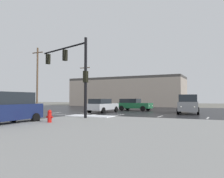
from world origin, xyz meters
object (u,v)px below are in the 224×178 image
at_px(utility_pole_distant, 85,84).
at_px(fire_hydrant, 50,116).
at_px(suv_navy, 5,108).
at_px(traffic_signal_mast, 72,66).
at_px(utility_pole_far, 37,77).
at_px(sedan_silver, 102,105).
at_px(sedan_green, 134,104).
at_px(suv_grey, 188,104).

bearing_deg(utility_pole_distant, fire_hydrant, -61.66).
distance_m(suv_navy, utility_pole_distant, 30.74).
bearing_deg(traffic_signal_mast, utility_pole_distant, -41.11).
height_order(suv_navy, utility_pole_far, utility_pole_far).
distance_m(fire_hydrant, sedan_silver, 12.57).
xyz_separation_m(sedan_green, utility_pole_distant, (-13.30, 8.71, 3.55)).
bearing_deg(sedan_green, fire_hydrant, -82.50).
relative_size(suv_grey, utility_pole_distant, 0.59).
xyz_separation_m(traffic_signal_mast, suv_navy, (-0.80, -5.88, -3.28)).
relative_size(sedan_green, utility_pole_distant, 0.55).
relative_size(fire_hydrant, utility_pole_distant, 0.09).
distance_m(traffic_signal_mast, fire_hydrant, 5.96).
xyz_separation_m(sedan_green, utility_pole_far, (-16.93, -0.20, 4.41)).
bearing_deg(sedan_silver, fire_hydrant, -164.84).
distance_m(suv_navy, suv_grey, 18.31).
height_order(fire_hydrant, sedan_green, sedan_green).
bearing_deg(utility_pole_distant, traffic_signal_mast, -59.79).
height_order(traffic_signal_mast, suv_grey, traffic_signal_mast).
distance_m(suv_grey, utility_pole_far, 24.96).
xyz_separation_m(fire_hydrant, suv_navy, (-2.19, -1.54, 0.55)).
xyz_separation_m(suv_navy, suv_grey, (8.68, 16.12, 0.00)).
distance_m(traffic_signal_mast, suv_navy, 6.78).
distance_m(traffic_signal_mast, utility_pole_far, 21.23).
distance_m(suv_navy, sedan_green, 19.39).
xyz_separation_m(fire_hydrant, sedan_silver, (-2.78, 12.26, 0.32)).
bearing_deg(suv_navy, utility_pole_far, -143.90).
bearing_deg(traffic_signal_mast, sedan_silver, -61.35).
distance_m(fire_hydrant, sedan_green, 17.85).
relative_size(sedan_silver, utility_pole_distant, 0.55).
relative_size(traffic_signal_mast, suv_grey, 1.26).
height_order(sedan_green, utility_pole_distant, utility_pole_distant).
relative_size(suv_navy, utility_pole_distant, 0.59).
distance_m(fire_hydrant, suv_navy, 2.73).
relative_size(traffic_signal_mast, utility_pole_distant, 0.75).
height_order(traffic_signal_mast, utility_pole_far, utility_pole_far).
distance_m(traffic_signal_mast, utility_pole_distant, 25.66).
bearing_deg(traffic_signal_mast, utility_pole_far, -20.05).
height_order(fire_hydrant, suv_grey, suv_grey).
relative_size(suv_navy, sedan_green, 1.06).
bearing_deg(sedan_silver, suv_grey, -73.53).
bearing_deg(suv_grey, sedan_silver, -81.73).
distance_m(fire_hydrant, utility_pole_distant, 30.38).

